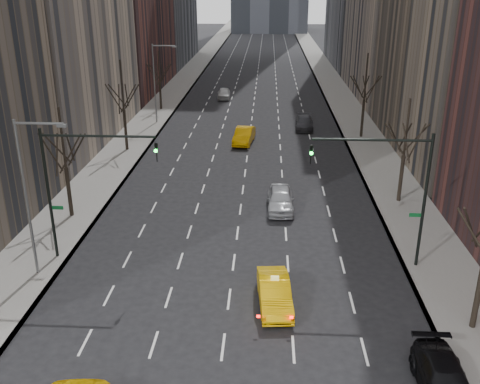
# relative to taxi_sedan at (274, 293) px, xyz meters

# --- Properties ---
(sidewalk_left) EXTENTS (4.50, 320.00, 0.15)m
(sidewalk_left) POSITION_rel_taxi_sedan_xyz_m (-14.64, 62.42, -0.67)
(sidewalk_left) COLOR slate
(sidewalk_left) RESTS_ON ground
(sidewalk_right) EXTENTS (4.50, 320.00, 0.15)m
(sidewalk_right) POSITION_rel_taxi_sedan_xyz_m (9.86, 62.42, -0.67)
(sidewalk_right) COLOR slate
(sidewalk_right) RESTS_ON ground
(tree_lw_b) EXTENTS (3.36, 3.50, 7.82)m
(tree_lw_b) POSITION_rel_taxi_sedan_xyz_m (-14.39, 10.42, 2.97)
(tree_lw_b) COLOR black
(tree_lw_b) RESTS_ON ground
(tree_lw_c) EXTENTS (3.36, 3.50, 8.74)m
(tree_lw_c) POSITION_rel_taxi_sedan_xyz_m (-14.39, 26.42, 3.29)
(tree_lw_c) COLOR black
(tree_lw_c) RESTS_ON ground
(tree_lw_d) EXTENTS (3.36, 3.50, 7.36)m
(tree_lw_d) POSITION_rel_taxi_sedan_xyz_m (-14.39, 44.42, 2.81)
(tree_lw_d) COLOR black
(tree_lw_d) RESTS_ON ground
(tree_rw_b) EXTENTS (3.36, 3.50, 7.82)m
(tree_rw_b) POSITION_rel_taxi_sedan_xyz_m (9.61, 14.42, 2.97)
(tree_rw_b) COLOR black
(tree_rw_b) RESTS_ON ground
(tree_rw_c) EXTENTS (3.36, 3.50, 8.74)m
(tree_rw_c) POSITION_rel_taxi_sedan_xyz_m (9.61, 32.42, 3.29)
(tree_rw_c) COLOR black
(tree_rw_c) RESTS_ON ground
(traffic_mast_left) EXTENTS (6.69, 0.39, 8.00)m
(traffic_mast_left) POSITION_rel_taxi_sedan_xyz_m (-11.50, 4.42, 4.74)
(traffic_mast_left) COLOR black
(traffic_mast_left) RESTS_ON ground
(traffic_mast_right) EXTENTS (6.69, 0.39, 8.00)m
(traffic_mast_right) POSITION_rel_taxi_sedan_xyz_m (6.71, 4.42, 4.74)
(traffic_mast_right) COLOR black
(traffic_mast_right) RESTS_ON ground
(streetlight_near) EXTENTS (2.83, 0.22, 9.00)m
(streetlight_near) POSITION_rel_taxi_sedan_xyz_m (-13.23, 2.42, 4.87)
(streetlight_near) COLOR slate
(streetlight_near) RESTS_ON ground
(streetlight_far) EXTENTS (2.83, 0.22, 9.00)m
(streetlight_far) POSITION_rel_taxi_sedan_xyz_m (-13.23, 37.42, 4.87)
(streetlight_far) COLOR slate
(streetlight_far) RESTS_ON ground
(taxi_sedan) EXTENTS (1.97, 4.65, 1.49)m
(taxi_sedan) POSITION_rel_taxi_sedan_xyz_m (0.00, 0.00, 0.00)
(taxi_sedan) COLOR #F6B705
(taxi_sedan) RESTS_ON ground
(silver_sedan_ahead) EXTENTS (1.93, 4.77, 1.62)m
(silver_sedan_ahead) POSITION_rel_taxi_sedan_xyz_m (0.55, 12.58, 0.07)
(silver_sedan_ahead) COLOR #A6A8AE
(silver_sedan_ahead) RESTS_ON ground
(parked_suv_black) EXTENTS (2.10, 5.00, 1.44)m
(parked_suv_black) POSITION_rel_taxi_sedan_xyz_m (6.81, -6.28, -0.03)
(parked_suv_black) COLOR black
(parked_suv_black) RESTS_ON ground
(far_taxi) EXTENTS (2.31, 5.13, 1.64)m
(far_taxi) POSITION_rel_taxi_sedan_xyz_m (-2.89, 29.65, 0.07)
(far_taxi) COLOR #F6AB05
(far_taxi) RESTS_ON ground
(far_suv_grey) EXTENTS (2.17, 4.90, 1.40)m
(far_suv_grey) POSITION_rel_taxi_sedan_xyz_m (3.70, 35.78, -0.05)
(far_suv_grey) COLOR #2F2F34
(far_suv_grey) RESTS_ON ground
(far_car_white) EXTENTS (1.92, 4.43, 1.49)m
(far_car_white) POSITION_rel_taxi_sedan_xyz_m (-6.74, 51.99, -0.00)
(far_car_white) COLOR #BDBDBD
(far_car_white) RESTS_ON ground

